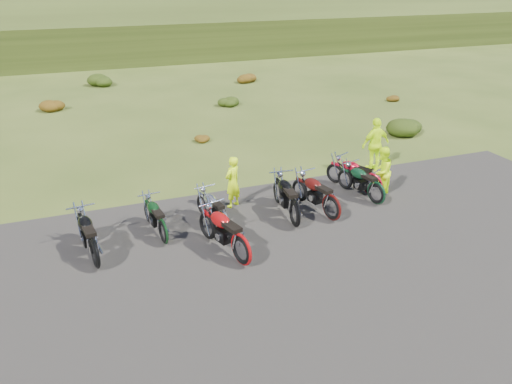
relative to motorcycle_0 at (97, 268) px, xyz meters
name	(u,v)px	position (x,y,z in m)	size (l,w,h in m)	color
ground	(305,243)	(5.27, -0.73, 0.00)	(300.00, 300.00, 0.00)	#374717
gravel_pad	(343,284)	(5.27, -2.73, 0.00)	(20.00, 12.00, 0.04)	black
hill_slope	(110,33)	(5.27, 49.27, 0.00)	(300.00, 46.00, 3.00)	#303B13
hill_plateau	(81,2)	(5.27, 109.27, 0.00)	(300.00, 90.00, 9.17)	#303B13
shrub_2	(51,104)	(-0.93, 15.87, 0.38)	(1.30, 1.30, 0.77)	#602E0C
shrub_3	(101,79)	(1.97, 21.17, 0.46)	(1.56, 1.56, 0.92)	black
shrub_4	(201,137)	(4.87, 8.47, 0.23)	(0.77, 0.77, 0.45)	#602E0C
shrub_5	(228,100)	(7.77, 13.77, 0.31)	(1.03, 1.03, 0.61)	black
shrub_6	(246,76)	(10.67, 19.07, 0.38)	(1.30, 1.30, 0.77)	#602E0C
shrub_7	(406,124)	(13.57, 6.37, 0.46)	(1.56, 1.56, 0.92)	black
shrub_8	(390,97)	(16.47, 11.67, 0.23)	(0.77, 0.77, 0.45)	#602E0C
motorcycle_0	(97,268)	(0.00, 0.00, 0.00)	(2.21, 0.74, 1.16)	black
motorcycle_1	(242,265)	(3.34, -1.12, 0.00)	(2.33, 0.78, 1.22)	#9D0B0D
motorcycle_2	(164,244)	(1.77, 0.58, 0.00)	(1.95, 0.65, 1.02)	black
motorcycle_3	(224,235)	(3.40, 0.50, 0.00)	(1.98, 0.66, 1.03)	#999A9E
motorcycle_4	(331,221)	(6.54, 0.20, 0.00)	(2.22, 0.74, 1.16)	#440D0B
motorcycle_5	(294,227)	(5.40, 0.22, 0.00)	(2.30, 0.77, 1.20)	black
motorcycle_6	(371,196)	(8.57, 1.25, 0.00)	(2.14, 0.71, 1.12)	#A00B1D
motorcycle_7	(375,205)	(8.34, 0.66, 0.00)	(2.05, 0.68, 1.07)	black
person_middle	(233,183)	(4.18, 2.07, 0.80)	(0.58, 0.38, 1.60)	#D5FF0D
person_right_a	(381,172)	(8.82, 1.17, 0.81)	(0.78, 0.61, 1.61)	#D5FF0D
person_right_b	(375,145)	(9.88, 3.16, 0.95)	(1.12, 0.47, 1.91)	#D5FF0D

